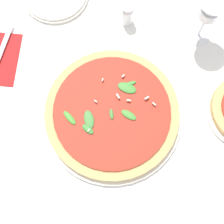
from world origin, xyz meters
TOP-DOWN VIEW (x-y plane):
  - ground_plane at (0.00, 0.00)m, footprint 6.00×6.00m
  - pizza_arugula_main at (0.01, 0.02)m, footprint 0.35×0.35m
  - wine_glass at (-0.20, 0.27)m, footprint 0.09×0.09m
  - shaker_pepper at (-0.25, 0.08)m, footprint 0.03×0.03m

SIDE VIEW (x-z plane):
  - ground_plane at x=0.00m, z-range 0.00..0.00m
  - pizza_arugula_main at x=0.01m, z-range -0.01..0.04m
  - shaker_pepper at x=-0.25m, z-range 0.00..0.07m
  - wine_glass at x=-0.20m, z-range 0.04..0.19m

